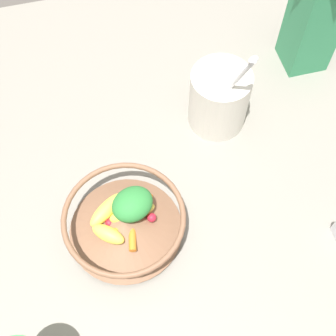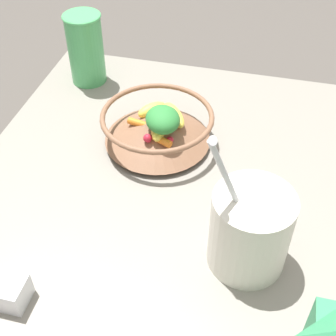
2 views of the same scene
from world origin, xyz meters
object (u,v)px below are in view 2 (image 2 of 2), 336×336
object	(u,v)px
yogurt_tub	(250,227)
drinking_cup	(86,48)
fruit_bowl	(158,126)
spice_jar	(11,293)

from	to	relation	value
yogurt_tub	drinking_cup	world-z (taller)	yogurt_tub
fruit_bowl	drinking_cup	distance (m)	0.28
fruit_bowl	spice_jar	xyz separation A→B (m)	(-0.38, 0.11, -0.02)
yogurt_tub	drinking_cup	xyz separation A→B (m)	(0.41, 0.41, 0.01)
fruit_bowl	drinking_cup	size ratio (longest dim) A/B	1.36
fruit_bowl	drinking_cup	xyz separation A→B (m)	(0.18, 0.21, 0.04)
drinking_cup	yogurt_tub	bearing A→B (deg)	-135.23
yogurt_tub	spice_jar	distance (m)	0.35
yogurt_tub	drinking_cup	size ratio (longest dim) A/B	1.54
drinking_cup	fruit_bowl	bearing A→B (deg)	-130.56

